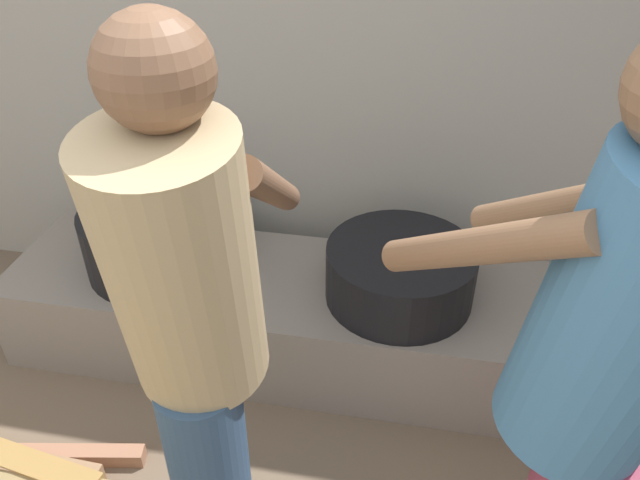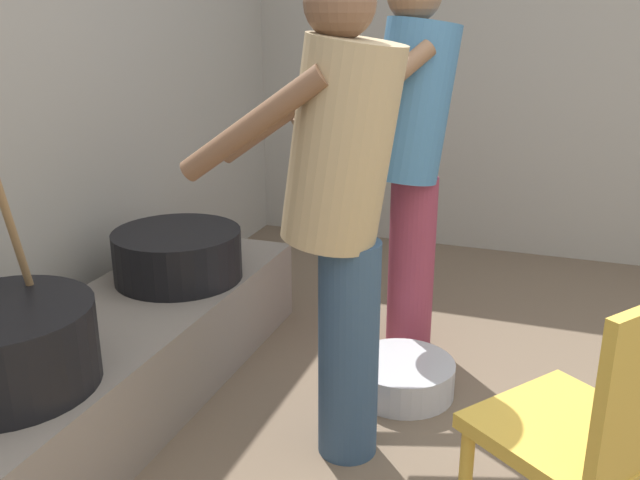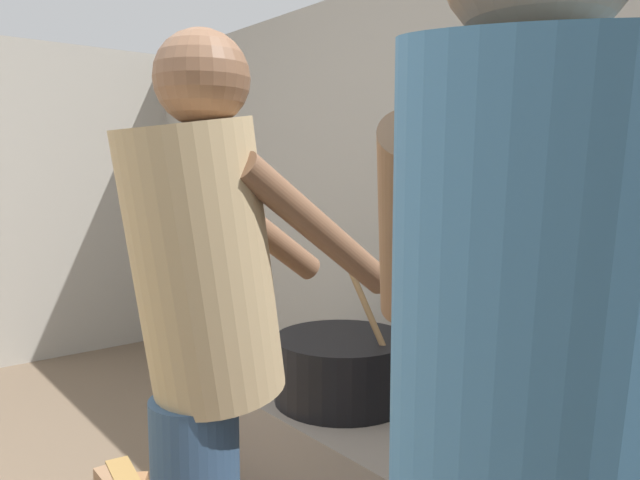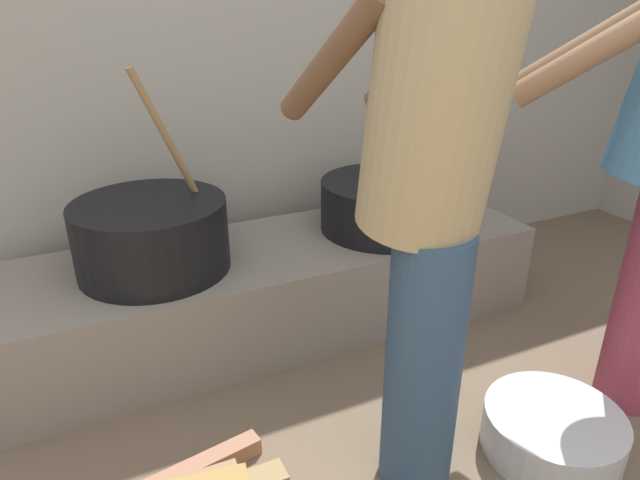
% 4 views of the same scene
% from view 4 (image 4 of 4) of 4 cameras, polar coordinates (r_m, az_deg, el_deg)
% --- Properties ---
extents(block_enclosure_rear, '(5.67, 0.20, 2.07)m').
position_cam_4_polar(block_enclosure_rear, '(2.43, -16.11, 17.60)').
color(block_enclosure_rear, '#9E998E').
rests_on(block_enclosure_rear, ground_plane).
extents(hearth_ledge, '(2.08, 0.60, 0.36)m').
position_cam_4_polar(hearth_ledge, '(2.26, -4.18, -4.76)').
color(hearth_ledge, slate).
rests_on(hearth_ledge, ground_plane).
extents(cooking_pot_main, '(0.53, 0.53, 0.71)m').
position_cam_4_polar(cooking_pot_main, '(2.03, -16.86, 0.44)').
color(cooking_pot_main, black).
rests_on(cooking_pot_main, hearth_ledge).
extents(cooking_pot_secondary, '(0.53, 0.53, 0.21)m').
position_cam_4_polar(cooking_pot_secondary, '(2.31, 6.69, 3.60)').
color(cooking_pot_secondary, black).
rests_on(cooking_pot_secondary, hearth_ledge).
extents(cook_in_tan_shirt, '(0.37, 0.67, 1.56)m').
position_cam_4_polar(cook_in_tan_shirt, '(1.30, 11.30, 6.76)').
color(cook_in_tan_shirt, navy).
rests_on(cook_in_tan_shirt, ground_plane).
extents(metal_mixing_bowl, '(0.41, 0.41, 0.13)m').
position_cam_4_polar(metal_mixing_bowl, '(1.89, 22.73, -17.67)').
color(metal_mixing_bowl, '#B7B7BC').
rests_on(metal_mixing_bowl, ground_plane).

